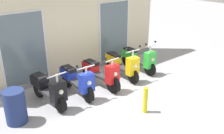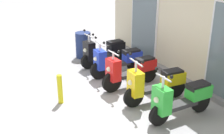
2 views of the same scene
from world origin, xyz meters
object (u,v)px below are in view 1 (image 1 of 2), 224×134
object	(u,v)px
scooter_yellow	(122,64)
curb_bollard	(145,100)
scooter_green	(139,58)
scooter_blue	(77,80)
scooter_black	(48,89)
trash_bin	(15,107)
scooter_red	(101,73)

from	to	relation	value
scooter_yellow	curb_bollard	distance (m)	2.19
scooter_green	curb_bollard	size ratio (longest dim) A/B	2.26
curb_bollard	scooter_blue	bearing A→B (deg)	112.63
scooter_yellow	curb_bollard	size ratio (longest dim) A/B	2.34
scooter_black	trash_bin	world-z (taller)	scooter_black
scooter_green	trash_bin	world-z (taller)	scooter_green
scooter_black	trash_bin	bearing A→B (deg)	-165.01
scooter_yellow	scooter_black	bearing A→B (deg)	-179.37
scooter_blue	trash_bin	distance (m)	1.89
scooter_red	scooter_yellow	bearing A→B (deg)	4.88
scooter_yellow	trash_bin	distance (m)	3.67
scooter_red	scooter_yellow	world-z (taller)	scooter_yellow
curb_bollard	trash_bin	distance (m)	3.16
scooter_red	scooter_green	bearing A→B (deg)	4.55
scooter_yellow	trash_bin	world-z (taller)	scooter_yellow
scooter_green	curb_bollard	bearing A→B (deg)	-131.76
scooter_blue	scooter_green	bearing A→B (deg)	1.88
scooter_black	curb_bollard	bearing A→B (deg)	-48.80
scooter_red	curb_bollard	world-z (taller)	scooter_red
scooter_yellow	scooter_green	size ratio (longest dim) A/B	1.04
trash_bin	scooter_green	bearing A→B (deg)	4.52
curb_bollard	scooter_yellow	bearing A→B (deg)	63.65
scooter_yellow	scooter_green	xyz separation A→B (m)	(0.83, 0.06, -0.02)
scooter_black	scooter_blue	world-z (taller)	scooter_black
scooter_red	scooter_yellow	xyz separation A→B (m)	(0.96, 0.08, 0.01)
scooter_blue	scooter_yellow	size ratio (longest dim) A/B	1.00
scooter_blue	trash_bin	xyz separation A→B (m)	(-1.87, -0.27, -0.03)
scooter_blue	curb_bollard	bearing A→B (deg)	-67.37
scooter_green	trash_bin	xyz separation A→B (m)	(-4.49, -0.36, -0.04)
scooter_black	scooter_green	distance (m)	3.50
scooter_red	scooter_black	bearing A→B (deg)	178.23
curb_bollard	trash_bin	bearing A→B (deg)	148.12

